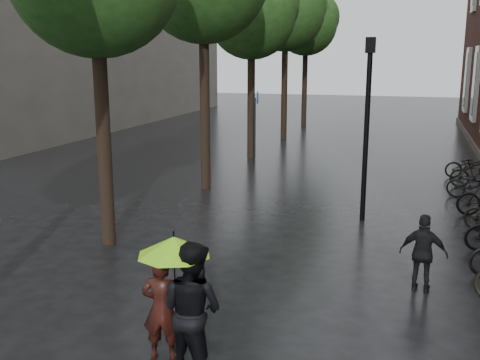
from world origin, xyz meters
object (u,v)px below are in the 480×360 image
at_px(lamp_post, 367,112).
at_px(pedestrian_walking, 423,253).
at_px(person_black, 192,310).
at_px(person_burgundy, 162,309).

bearing_deg(lamp_post, pedestrian_walking, -71.46).
bearing_deg(person_black, lamp_post, -83.15).
xyz_separation_m(person_black, pedestrian_walking, (3.05, 3.91, -0.23)).
distance_m(person_burgundy, lamp_post, 8.61).
bearing_deg(pedestrian_walking, lamp_post, -64.65).
xyz_separation_m(person_burgundy, person_black, (0.58, -0.26, 0.18)).
distance_m(person_burgundy, pedestrian_walking, 5.15).
bearing_deg(person_burgundy, pedestrian_walking, -145.08).
relative_size(person_burgundy, person_black, 0.81).
xyz_separation_m(person_burgundy, lamp_post, (2.15, 8.06, 2.12)).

